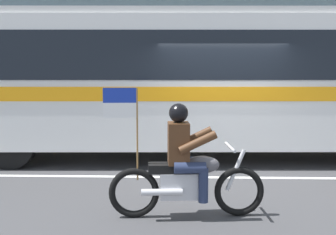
{
  "coord_description": "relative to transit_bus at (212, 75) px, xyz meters",
  "views": [
    {
      "loc": [
        -0.78,
        -8.62,
        2.04
      ],
      "look_at": [
        -1.04,
        -0.9,
        1.16
      ],
      "focal_mm": 46.88,
      "sensor_mm": 36.0,
      "label": 1
    }
  ],
  "objects": [
    {
      "name": "lane_center_stripe",
      "position": [
        0.13,
        -1.79,
        -1.88
      ],
      "size": [
        26.6,
        0.14,
        0.01
      ],
      "primitive_type": "cube",
      "color": "silver",
      "rests_on": "ground_plane"
    },
    {
      "name": "sidewalk_curb",
      "position": [
        0.13,
        3.91,
        -1.81
      ],
      "size": [
        28.0,
        3.8,
        0.15
      ],
      "primitive_type": "cube",
      "color": "#A39E93",
      "rests_on": "ground_plane"
    },
    {
      "name": "transit_bus",
      "position": [
        0.0,
        0.0,
        0.0
      ],
      "size": [
        13.4,
        3.07,
        3.22
      ],
      "color": "white",
      "rests_on": "ground_plane"
    },
    {
      "name": "ground_plane",
      "position": [
        0.13,
        -1.19,
        -1.88
      ],
      "size": [
        60.0,
        60.0,
        0.0
      ],
      "primitive_type": "plane",
      "color": "#3D3D3F"
    },
    {
      "name": "motorcycle_with_rider",
      "position": [
        -0.61,
        -3.97,
        -1.22
      ],
      "size": [
        2.19,
        0.64,
        1.78
      ],
      "color": "black",
      "rests_on": "ground_plane"
    }
  ]
}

